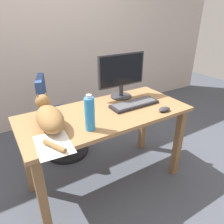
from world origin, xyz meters
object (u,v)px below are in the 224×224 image
object	(u,v)px
monitor	(122,74)
computer_mouse	(164,109)
cat	(49,117)
water_bottle	(90,114)
office_chair	(60,123)
keyboard	(134,104)

from	to	relation	value
monitor	computer_mouse	size ratio (longest dim) A/B	4.36
cat	water_bottle	distance (m)	0.30
computer_mouse	water_bottle	size ratio (longest dim) A/B	0.42
cat	office_chair	bearing A→B (deg)	69.02
monitor	cat	distance (m)	0.79
computer_mouse	water_bottle	bearing A→B (deg)	174.86
monitor	keyboard	distance (m)	0.31
monitor	computer_mouse	xyz separation A→B (m)	(0.13, -0.45, -0.21)
keyboard	office_chair	bearing A→B (deg)	125.90
monitor	water_bottle	bearing A→B (deg)	-143.03
monitor	office_chair	bearing A→B (deg)	138.02
office_chair	computer_mouse	xyz separation A→B (m)	(0.63, -0.90, 0.37)
office_chair	monitor	xyz separation A→B (m)	(0.50, -0.45, 0.58)
office_chair	water_bottle	bearing A→B (deg)	-91.54
monitor	cat	xyz separation A→B (m)	(-0.75, -0.21, -0.15)
monitor	cat	world-z (taller)	monitor
monitor	computer_mouse	world-z (taller)	monitor
monitor	water_bottle	size ratio (longest dim) A/B	1.85
keyboard	cat	distance (m)	0.74
office_chair	cat	xyz separation A→B (m)	(-0.25, -0.66, 0.43)
keyboard	computer_mouse	bearing A→B (deg)	-58.46
cat	computer_mouse	size ratio (longest dim) A/B	5.57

